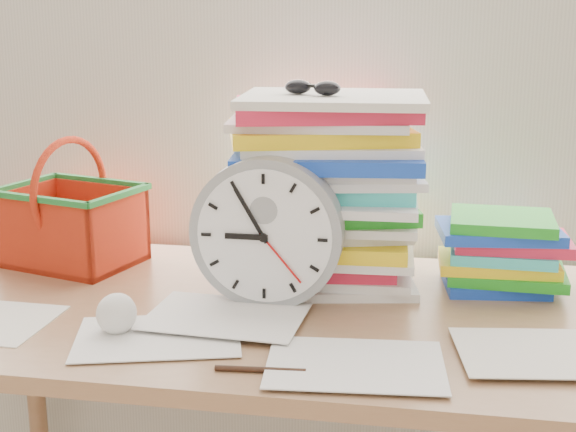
% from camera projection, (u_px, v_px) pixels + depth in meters
% --- Properties ---
extents(desk, '(1.40, 0.70, 0.75)m').
position_uv_depth(desk, '(272.00, 344.00, 1.49)').
color(desk, '#946845').
rests_on(desk, ground).
extents(paper_stack, '(0.41, 0.35, 0.37)m').
position_uv_depth(paper_stack, '(323.00, 189.00, 1.57)').
color(paper_stack, white).
rests_on(paper_stack, desk).
extents(clock, '(0.28, 0.06, 0.28)m').
position_uv_depth(clock, '(267.00, 233.00, 1.45)').
color(clock, gray).
rests_on(clock, desk).
extents(sunglasses, '(0.15, 0.14, 0.03)m').
position_uv_depth(sunglasses, '(312.00, 87.00, 1.50)').
color(sunglasses, black).
rests_on(sunglasses, paper_stack).
extents(book_stack, '(0.26, 0.20, 0.15)m').
position_uv_depth(book_stack, '(503.00, 252.00, 1.55)').
color(book_stack, white).
rests_on(book_stack, desk).
extents(basket, '(0.31, 0.27, 0.27)m').
position_uv_depth(basket, '(71.00, 203.00, 1.69)').
color(basket, red).
rests_on(basket, desk).
extents(crumpled_ball, '(0.07, 0.07, 0.07)m').
position_uv_depth(crumpled_ball, '(116.00, 313.00, 1.34)').
color(crumpled_ball, white).
rests_on(crumpled_ball, desk).
extents(pen, '(0.14, 0.02, 0.01)m').
position_uv_depth(pen, '(260.00, 370.00, 1.20)').
color(pen, black).
rests_on(pen, desk).
extents(scattered_papers, '(1.26, 0.42, 0.02)m').
position_uv_depth(scattered_papers, '(272.00, 303.00, 1.47)').
color(scattered_papers, white).
rests_on(scattered_papers, desk).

